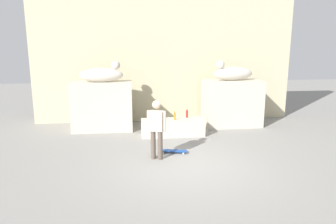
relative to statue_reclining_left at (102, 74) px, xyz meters
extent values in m
plane|color=gray|center=(2.48, -4.13, -2.09)|extent=(40.00, 40.00, 0.00)
cube|color=#BFB794|center=(2.48, 1.44, 1.26)|extent=(10.76, 0.60, 6.70)
cube|color=beige|center=(-0.04, 0.00, -1.19)|extent=(2.21, 1.18, 1.81)
cube|color=beige|center=(5.00, 0.00, -1.19)|extent=(2.21, 1.18, 1.81)
ellipsoid|color=beige|center=(-0.04, 0.00, -0.02)|extent=(1.61, 0.60, 0.52)
sphere|color=beige|center=(0.51, -0.01, 0.33)|extent=(0.32, 0.32, 0.32)
ellipsoid|color=beige|center=(5.00, 0.00, -0.02)|extent=(1.66, 0.77, 0.52)
sphere|color=beige|center=(4.46, -0.07, 0.33)|extent=(0.32, 0.32, 0.32)
cube|color=beige|center=(2.48, -1.16, -1.80)|extent=(2.21, 0.68, 0.59)
cylinder|color=brown|center=(1.83, -3.43, -1.68)|extent=(0.14, 0.14, 0.82)
cylinder|color=brown|center=(1.64, -3.37, -1.68)|extent=(0.14, 0.14, 0.82)
cube|color=beige|center=(1.73, -3.40, -0.99)|extent=(0.41, 0.31, 0.56)
sphere|color=beige|center=(1.73, -3.40, -0.54)|extent=(0.23, 0.23, 0.23)
cylinder|color=beige|center=(1.94, -3.47, -1.00)|extent=(0.09, 0.09, 0.58)
cylinder|color=beige|center=(1.52, -3.33, -1.00)|extent=(0.09, 0.09, 0.58)
cube|color=navy|center=(2.26, -2.97, -2.02)|extent=(0.82, 0.38, 0.02)
cylinder|color=white|center=(1.96, -2.97, -2.06)|extent=(0.06, 0.04, 0.06)
cylinder|color=white|center=(1.99, -2.84, -2.06)|extent=(0.06, 0.04, 0.06)
cylinder|color=white|center=(2.54, -3.11, -2.06)|extent=(0.06, 0.04, 0.06)
cylinder|color=white|center=(2.57, -2.98, -2.06)|extent=(0.06, 0.04, 0.06)
cylinder|color=silver|center=(2.02, -1.24, -1.40)|extent=(0.06, 0.06, 0.20)
cylinder|color=silver|center=(2.02, -1.24, -1.28)|extent=(0.03, 0.03, 0.06)
cylinder|color=yellow|center=(2.02, -1.24, -1.24)|extent=(0.03, 0.03, 0.01)
cylinder|color=red|center=(3.03, -0.95, -1.37)|extent=(0.08, 0.08, 0.26)
cylinder|color=red|center=(3.03, -0.95, -1.21)|extent=(0.03, 0.03, 0.06)
cylinder|color=yellow|center=(3.03, -0.95, -1.18)|extent=(0.04, 0.04, 0.01)
cylinder|color=orange|center=(2.54, -1.22, -1.38)|extent=(0.06, 0.06, 0.24)
cylinder|color=orange|center=(2.54, -1.22, -1.23)|extent=(0.03, 0.03, 0.06)
cylinder|color=yellow|center=(2.54, -1.22, -1.19)|extent=(0.03, 0.03, 0.01)
camera|label=1|loc=(1.09, -11.53, 1.01)|focal=32.71mm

